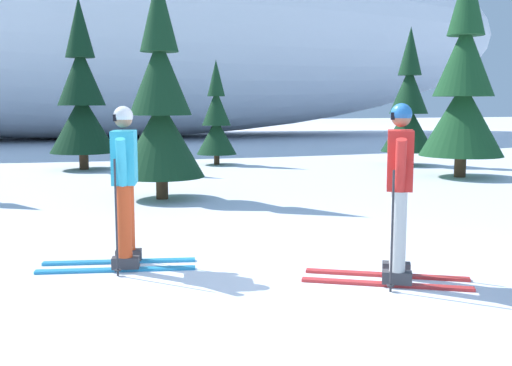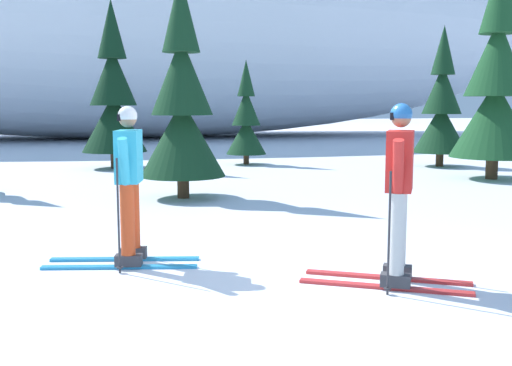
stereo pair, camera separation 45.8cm
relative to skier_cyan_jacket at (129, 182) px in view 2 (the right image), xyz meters
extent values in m
plane|color=white|center=(1.40, -0.99, -0.91)|extent=(120.00, 120.00, 0.00)
cube|color=#2893CC|center=(-0.13, -0.14, -0.89)|extent=(1.64, 0.49, 0.03)
cube|color=#2893CC|center=(-0.05, 0.19, -0.89)|extent=(1.64, 0.49, 0.03)
cube|color=#38383D|center=(-0.03, -0.17, -0.82)|extent=(0.31, 0.20, 0.12)
cube|color=#38383D|center=(0.05, 0.16, -0.82)|extent=(0.31, 0.20, 0.12)
cylinder|color=#DB471E|center=(-0.03, -0.17, -0.38)|extent=(0.15, 0.15, 0.76)
cylinder|color=#DB471E|center=(0.05, 0.16, -0.38)|extent=(0.15, 0.15, 0.76)
cube|color=#33B7D6|center=(0.01, 0.00, 0.28)|extent=(0.33, 0.47, 0.56)
cylinder|color=#33B7D6|center=(-0.05, -0.26, 0.22)|extent=(0.16, 0.29, 0.58)
cylinder|color=#33B7D6|center=(0.07, 0.25, 0.22)|extent=(0.16, 0.29, 0.58)
sphere|color=#A37556|center=(0.01, 0.00, 0.69)|extent=(0.19, 0.19, 0.19)
sphere|color=white|center=(0.01, 0.00, 0.72)|extent=(0.21, 0.21, 0.21)
cube|color=black|center=(-0.07, 0.02, 0.70)|extent=(0.07, 0.15, 0.07)
cylinder|color=#2D2D33|center=(-0.13, -0.33, -0.31)|extent=(0.02, 0.02, 1.20)
cylinder|color=#2D2D33|center=(-0.13, -0.33, -0.85)|extent=(0.07, 0.07, 0.01)
cylinder|color=#2D2D33|center=(0.03, 0.36, -0.31)|extent=(0.02, 0.02, 1.20)
cylinder|color=#2D2D33|center=(0.03, 0.36, -0.85)|extent=(0.07, 0.07, 0.01)
cube|color=red|center=(2.27, -1.55, -0.89)|extent=(1.45, 0.94, 0.03)
cube|color=red|center=(2.45, -1.27, -0.89)|extent=(1.45, 0.94, 0.03)
cube|color=#38383D|center=(2.36, -1.60, -0.82)|extent=(0.31, 0.27, 0.12)
cube|color=#38383D|center=(2.53, -1.32, -0.82)|extent=(0.31, 0.27, 0.12)
cylinder|color=silver|center=(2.36, -1.60, -0.37)|extent=(0.15, 0.15, 0.78)
cylinder|color=silver|center=(2.53, -1.32, -0.37)|extent=(0.15, 0.15, 0.78)
cube|color=red|center=(2.44, -1.46, 0.30)|extent=(0.42, 0.49, 0.57)
cylinder|color=red|center=(2.31, -1.68, 0.25)|extent=(0.23, 0.29, 0.58)
cylinder|color=red|center=(2.58, -1.24, 0.25)|extent=(0.23, 0.29, 0.58)
sphere|color=#A37556|center=(2.44, -1.46, 0.72)|extent=(0.19, 0.19, 0.19)
sphere|color=#2366B2|center=(2.44, -1.46, 0.75)|extent=(0.21, 0.21, 0.21)
cube|color=black|center=(2.38, -1.42, 0.73)|extent=(0.11, 0.15, 0.07)
cylinder|color=#2D2D33|center=(2.21, -1.73, -0.33)|extent=(0.02, 0.02, 1.15)
cylinder|color=#2D2D33|center=(2.21, -1.73, -0.85)|extent=(0.07, 0.07, 0.01)
cylinder|color=#2D2D33|center=(2.58, -1.13, -0.33)|extent=(0.02, 0.02, 1.15)
cylinder|color=#2D2D33|center=(2.58, -1.13, -0.85)|extent=(0.07, 0.07, 0.01)
cylinder|color=#47301E|center=(0.30, 10.39, -0.60)|extent=(0.24, 0.24, 0.61)
cone|color=black|center=(0.30, 10.39, 0.33)|extent=(1.74, 1.74, 1.56)
cone|color=black|center=(0.30, 10.39, 1.58)|extent=(1.25, 1.25, 1.56)
cone|color=black|center=(0.30, 10.39, 2.83)|extent=(0.77, 0.77, 1.56)
cylinder|color=#47301E|center=(1.28, 4.60, -0.63)|extent=(0.22, 0.22, 0.55)
cone|color=#14381E|center=(1.28, 4.60, 0.21)|extent=(1.58, 1.58, 1.42)
cone|color=#14381E|center=(1.28, 4.60, 1.34)|extent=(1.14, 1.14, 1.42)
cone|color=#14381E|center=(1.28, 4.60, 2.48)|extent=(0.70, 0.70, 1.42)
cylinder|color=#47301E|center=(4.01, 10.45, -0.70)|extent=(0.16, 0.16, 0.40)
cone|color=#14381E|center=(4.01, 10.45, -0.09)|extent=(1.16, 1.16, 1.04)
cone|color=#14381E|center=(4.01, 10.45, 0.74)|extent=(0.83, 0.83, 1.04)
cone|color=#14381E|center=(4.01, 10.45, 1.57)|extent=(0.51, 0.51, 1.04)
cylinder|color=#47301E|center=(8.68, 5.57, -0.56)|extent=(0.28, 0.28, 0.69)
cone|color=#194723|center=(8.68, 5.57, 0.49)|extent=(1.97, 1.97, 1.76)
cone|color=#194723|center=(8.68, 5.57, 1.90)|extent=(1.42, 1.42, 1.76)
cylinder|color=#47301E|center=(9.11, 8.47, -0.64)|extent=(0.21, 0.21, 0.53)
cone|color=#14381E|center=(9.11, 8.47, 0.16)|extent=(1.50, 1.50, 1.35)
cone|color=#14381E|center=(9.11, 8.47, 1.24)|extent=(1.08, 1.08, 1.35)
cone|color=#14381E|center=(9.11, 8.47, 2.31)|extent=(0.66, 0.66, 1.35)
ellipsoid|color=white|center=(2.00, 25.85, 4.87)|extent=(46.99, 17.09, 11.55)
camera|label=1|loc=(-0.85, -6.55, 0.84)|focal=43.00mm
camera|label=2|loc=(-0.41, -6.68, 0.84)|focal=43.00mm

